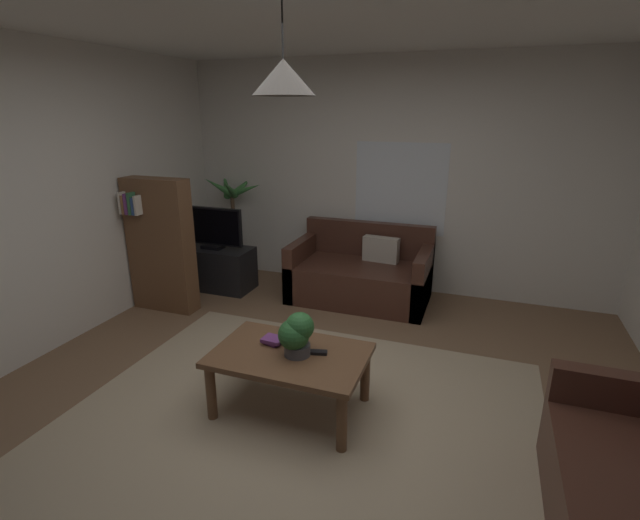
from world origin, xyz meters
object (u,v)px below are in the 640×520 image
(potted_plant_on_table, at_px, (296,333))
(bookshelf_corner, at_px, (160,244))
(couch_under_window, at_px, (361,276))
(coffee_table, at_px, (290,361))
(book_on_table_0, at_px, (273,341))
(book_on_table_1, at_px, (273,339))
(pendant_lamp, at_px, (283,77))
(remote_on_table_0, at_px, (315,352))
(potted_palm_corner, at_px, (235,231))
(tv_stand, at_px, (216,268))
(tv, at_px, (212,228))

(potted_plant_on_table, bearing_deg, bookshelf_corner, 149.73)
(couch_under_window, height_order, coffee_table, couch_under_window)
(book_on_table_0, distance_m, book_on_table_1, 0.03)
(potted_plant_on_table, bearing_deg, pendant_lamp, 172.75)
(coffee_table, xyz_separation_m, book_on_table_1, (-0.16, 0.08, 0.10))
(remote_on_table_0, relative_size, potted_palm_corner, 0.12)
(bookshelf_corner, bearing_deg, tv_stand, 75.29)
(bookshelf_corner, bearing_deg, tv, 74.84)
(book_on_table_1, distance_m, tv_stand, 2.45)
(potted_plant_on_table, bearing_deg, tv_stand, 134.34)
(book_on_table_1, xyz_separation_m, potted_plant_on_table, (0.22, -0.09, 0.13))
(pendant_lamp, bearing_deg, tv, 133.90)
(tv_stand, bearing_deg, bookshelf_corner, -104.71)
(couch_under_window, height_order, tv, tv)
(tv, bearing_deg, book_on_table_0, -47.56)
(potted_plant_on_table, distance_m, potted_palm_corner, 3.06)
(book_on_table_0, distance_m, bookshelf_corner, 2.13)
(remote_on_table_0, height_order, tv, tv)
(tv, height_order, pendant_lamp, pendant_lamp)
(tv, height_order, potted_palm_corner, potted_palm_corner)
(remote_on_table_0, bearing_deg, couch_under_window, -6.97)
(remote_on_table_0, relative_size, pendant_lamp, 0.32)
(bookshelf_corner, bearing_deg, potted_palm_corner, 82.35)
(book_on_table_1, distance_m, potted_plant_on_table, 0.27)
(book_on_table_0, xyz_separation_m, book_on_table_1, (0.01, -0.01, 0.02))
(book_on_table_1, height_order, pendant_lamp, pendant_lamp)
(remote_on_table_0, height_order, tv_stand, tv_stand)
(remote_on_table_0, xyz_separation_m, bookshelf_corner, (-2.15, 1.13, 0.25))
(book_on_table_1, height_order, potted_palm_corner, potted_palm_corner)
(potted_palm_corner, bearing_deg, potted_plant_on_table, -52.22)
(remote_on_table_0, relative_size, bookshelf_corner, 0.11)
(bookshelf_corner, height_order, pendant_lamp, pendant_lamp)
(book_on_table_0, height_order, tv_stand, tv_stand)
(book_on_table_1, xyz_separation_m, remote_on_table_0, (0.34, -0.03, -0.02))
(remote_on_table_0, height_order, potted_palm_corner, potted_palm_corner)
(coffee_table, xyz_separation_m, potted_plant_on_table, (0.06, -0.01, 0.23))
(remote_on_table_0, distance_m, tv, 2.69)
(potted_plant_on_table, bearing_deg, coffee_table, 172.75)
(book_on_table_1, bearing_deg, tv, 132.39)
(tv_stand, relative_size, tv, 1.16)
(tv_stand, bearing_deg, pendant_lamp, -46.43)
(remote_on_table_0, xyz_separation_m, tv_stand, (-1.97, 1.84, -0.21))
(coffee_table, distance_m, tv_stand, 2.61)
(book_on_table_0, xyz_separation_m, potted_palm_corner, (-1.64, 2.32, 0.11))
(tv, bearing_deg, tv_stand, 90.00)
(book_on_table_0, relative_size, tv_stand, 0.14)
(tv_stand, bearing_deg, book_on_table_0, -47.90)
(pendant_lamp, bearing_deg, remote_on_table_0, 15.82)
(tv, bearing_deg, potted_plant_on_table, -45.33)
(book_on_table_1, bearing_deg, potted_plant_on_table, -21.30)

